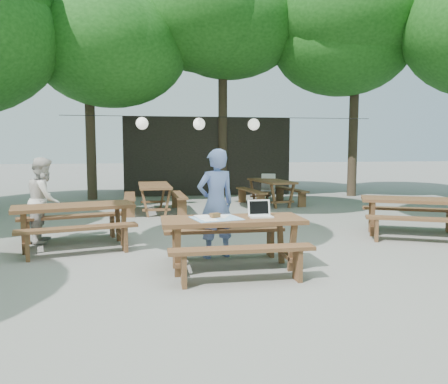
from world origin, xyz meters
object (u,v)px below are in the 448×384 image
main_picnic_table (232,243)px  picnic_table_nw (74,225)px  plastic_chair (268,194)px  woman (216,204)px  second_person (45,200)px

main_picnic_table → picnic_table_nw: same height
picnic_table_nw → plastic_chair: bearing=33.1°
main_picnic_table → picnic_table_nw: size_ratio=0.90×
woman → second_person: 3.39m
plastic_chair → woman: bearing=-95.2°
picnic_table_nw → second_person: (-0.61, 0.59, 0.39)m
picnic_table_nw → plastic_chair: 7.29m
picnic_table_nw → plastic_chair: plastic_chair is taller
woman → plastic_chair: woman is taller
main_picnic_table → second_person: second_person is taller
woman → plastic_chair: 6.97m
woman → second_person: size_ratio=1.10×
woman → main_picnic_table: bearing=82.7°
second_person → woman: bearing=-123.2°
main_picnic_table → plastic_chair: bearing=70.5°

